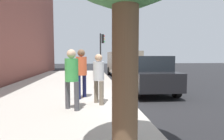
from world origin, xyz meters
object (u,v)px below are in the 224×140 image
Objects in this scene: pedestrian_at_meter at (99,75)px; parked_sedan_near at (147,74)px; parking_meter at (118,73)px; traffic_signal at (102,47)px; pedestrian_bystander at (72,74)px; parking_officer at (81,69)px; parked_van_far at (123,62)px.

parked_sedan_near is (2.54, -2.52, -0.23)m from pedestrian_at_meter.
pedestrian_at_meter reaches higher than parking_meter.
parked_sedan_near is 7.47m from traffic_signal.
pedestrian_bystander is 10.38m from traffic_signal.
parking_meter is at bearing 7.90° from parking_officer.
parking_officer is at bearing 97.80° from pedestrian_at_meter.
parking_officer is at bearing 68.59° from parking_meter.
parking_meter is at bearing -16.11° from pedestrian_bystander.
parked_van_far is (9.22, -2.53, 0.13)m from pedestrian_at_meter.
parking_officer is at bearing 117.47° from parked_sedan_near.
parked_van_far is at bearing -11.52° from parking_meter.
traffic_signal is at bearing 59.53° from pedestrian_at_meter.
traffic_signal reaches higher than parked_sedan_near.
pedestrian_at_meter is at bearing 164.67° from parked_van_far.
parked_van_far is (9.78, -3.36, 0.04)m from pedestrian_bystander.
traffic_signal is (9.60, -0.74, 1.45)m from pedestrian_at_meter.
pedestrian_at_meter is 3.59m from parked_sedan_near.
parking_officer is (0.91, 0.61, 0.15)m from pedestrian_at_meter.
parking_meter is 9.01m from parked_van_far.
parked_sedan_near is at bearing 179.98° from parked_van_far.
parking_officer is 0.42× the size of parked_sedan_near.
parking_officer is 0.35× the size of parked_van_far.
parking_meter is at bearing 179.90° from traffic_signal.
parked_sedan_near is at bearing 56.79° from parking_officer.
parking_meter is 1.44m from parking_officer.
traffic_signal is (0.39, 1.78, 1.32)m from parked_van_far.
parking_meter is 0.27× the size of parked_van_far.
parking_officer is 8.88m from parked_van_far.
parked_sedan_near is at bearing 19.14° from pedestrian_at_meter.
parking_meter is 9.32m from traffic_signal.
parked_van_far reaches higher than parked_sedan_near.
pedestrian_bystander is (-0.95, 1.56, 0.05)m from parking_meter.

